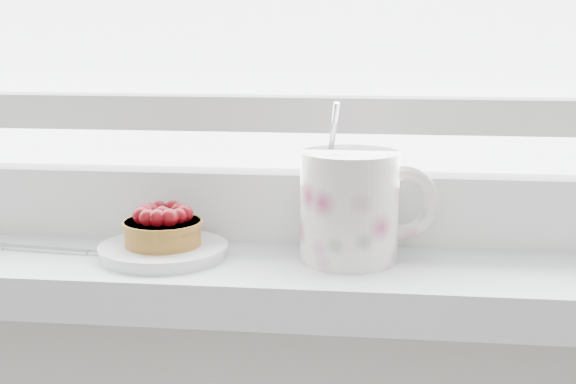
# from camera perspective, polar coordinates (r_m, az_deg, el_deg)

# --- Properties ---
(saucer) EXTENTS (0.12, 0.12, 0.01)m
(saucer) POSITION_cam_1_polar(r_m,az_deg,el_deg) (0.78, -8.85, -4.15)
(saucer) COLOR silver
(saucer) RESTS_ON windowsill
(raspberry_tart) EXTENTS (0.08, 0.08, 0.04)m
(raspberry_tart) POSITION_cam_1_polar(r_m,az_deg,el_deg) (0.77, -8.91, -2.44)
(raspberry_tart) COLOR brown
(raspberry_tart) RESTS_ON saucer
(floral_mug) EXTENTS (0.14, 0.11, 0.15)m
(floral_mug) POSITION_cam_1_polar(r_m,az_deg,el_deg) (0.75, 4.65, -0.86)
(floral_mug) COLOR silver
(floral_mug) RESTS_ON windowsill
(fork) EXTENTS (0.19, 0.04, 0.00)m
(fork) POSITION_cam_1_polar(r_m,az_deg,el_deg) (0.81, -14.99, -4.10)
(fork) COLOR silver
(fork) RESTS_ON windowsill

